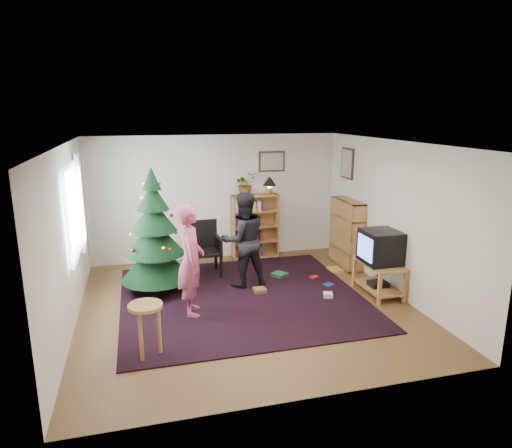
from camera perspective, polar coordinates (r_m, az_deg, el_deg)
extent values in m
plane|color=brown|center=(7.24, -1.28, -10.07)|extent=(5.00, 5.00, 0.00)
plane|color=white|center=(6.63, -1.40, 10.07)|extent=(5.00, 5.00, 0.00)
cube|color=silver|center=(9.23, -4.96, 3.29)|extent=(5.00, 0.02, 2.50)
cube|color=silver|center=(4.55, 6.09, -8.04)|extent=(5.00, 0.02, 2.50)
cube|color=silver|center=(6.73, -22.53, -1.76)|extent=(0.02, 5.00, 2.50)
cube|color=silver|center=(7.78, 16.87, 0.74)|extent=(0.02, 5.00, 2.50)
cube|color=black|center=(7.51, -1.82, -9.09)|extent=(3.80, 3.60, 0.02)
cube|color=silver|center=(7.25, -21.89, 1.40)|extent=(0.04, 1.20, 1.40)
cube|color=silver|center=(7.92, -21.03, 2.48)|extent=(0.06, 0.35, 1.60)
cube|color=#4C3319|center=(9.36, 1.99, 7.82)|extent=(0.55, 0.03, 0.42)
cube|color=beige|center=(9.36, 1.99, 7.82)|extent=(0.47, 0.01, 0.34)
cube|color=#4C3319|center=(9.17, 11.34, 7.44)|extent=(0.03, 0.50, 0.60)
cube|color=beige|center=(9.17, 11.34, 7.44)|extent=(0.01, 0.42, 0.52)
cylinder|color=#3F2816|center=(7.90, -12.23, -7.43)|extent=(0.11, 0.11, 0.22)
cone|color=black|center=(7.75, -12.39, -4.40)|extent=(1.16, 1.16, 0.65)
cone|color=black|center=(7.64, -12.55, -1.61)|extent=(0.97, 0.97, 0.58)
cone|color=black|center=(7.55, -12.69, 1.02)|extent=(0.75, 0.75, 0.51)
cone|color=black|center=(7.49, -12.82, 3.42)|extent=(0.52, 0.52, 0.45)
cone|color=black|center=(7.44, -12.94, 5.61)|extent=(0.30, 0.30, 0.37)
cube|color=#BE7E43|center=(9.36, -0.11, -0.26)|extent=(0.95, 0.30, 1.30)
cube|color=#BE7E43|center=(9.22, -0.11, 3.57)|extent=(0.95, 0.30, 0.03)
cube|color=#BE7E43|center=(8.99, 11.28, -1.13)|extent=(0.30, 0.95, 1.30)
cube|color=#BE7E43|center=(8.85, 11.48, 2.84)|extent=(0.30, 0.95, 0.03)
cube|color=#BE7E43|center=(7.73, 15.19, -4.78)|extent=(0.51, 0.91, 0.04)
cube|color=#BE7E43|center=(7.37, 15.18, -7.98)|extent=(0.05, 0.05, 0.51)
cube|color=#BE7E43|center=(7.60, 18.12, -7.54)|extent=(0.05, 0.05, 0.51)
cube|color=#BE7E43|center=(8.07, 12.19, -5.87)|extent=(0.05, 0.05, 0.51)
cube|color=#BE7E43|center=(8.27, 14.96, -5.54)|extent=(0.05, 0.05, 0.51)
cube|color=#BE7E43|center=(7.87, 15.00, -7.61)|extent=(0.47, 0.87, 0.03)
cube|color=black|center=(7.85, 15.02, -7.24)|extent=(0.30, 0.25, 0.08)
cube|color=black|center=(7.65, 15.32, -2.75)|extent=(0.55, 0.61, 0.53)
cube|color=#557DE8|center=(7.51, 13.46, -2.94)|extent=(0.01, 0.47, 0.38)
cube|color=black|center=(8.37, -6.37, -3.52)|extent=(0.56, 0.56, 0.05)
cube|color=black|center=(8.53, -6.67, -1.26)|extent=(0.55, 0.07, 0.55)
cube|color=black|center=(8.19, -7.76, -5.62)|extent=(0.05, 0.05, 0.45)
cube|color=black|center=(8.25, -4.41, -5.37)|extent=(0.05, 0.05, 0.45)
cube|color=black|center=(8.64, -8.17, -4.57)|extent=(0.05, 0.05, 0.45)
cube|color=black|center=(8.71, -4.99, -4.34)|extent=(0.05, 0.05, 0.45)
cylinder|color=#BE7E43|center=(5.73, -13.68, -9.93)|extent=(0.41, 0.41, 0.05)
cylinder|color=#BE7E43|center=(5.88, -11.99, -12.91)|extent=(0.05, 0.05, 0.64)
cylinder|color=#BE7E43|center=(5.99, -14.25, -12.50)|extent=(0.05, 0.05, 0.64)
cylinder|color=#BE7E43|center=(5.76, -14.21, -13.63)|extent=(0.05, 0.05, 0.64)
imported|color=#AE4562|center=(6.73, -8.18, -4.50)|extent=(0.43, 0.63, 1.67)
imported|color=black|center=(7.73, -1.60, -2.03)|extent=(0.87, 0.72, 1.64)
imported|color=gray|center=(9.13, -1.33, 5.04)|extent=(0.52, 0.49, 0.47)
cylinder|color=#A57F33|center=(9.29, 1.69, 4.09)|extent=(0.11, 0.11, 0.11)
sphere|color=#FFD88C|center=(9.27, 1.69, 4.85)|extent=(0.11, 0.11, 0.11)
cone|color=black|center=(9.26, 1.70, 5.41)|extent=(0.27, 0.27, 0.18)
cube|color=#A51E19|center=(8.33, 7.24, -6.59)|extent=(0.20, 0.20, 0.08)
cube|color=navy|center=(8.06, 9.05, -7.37)|extent=(0.20, 0.20, 0.08)
cube|color=#1E592D|center=(8.38, 2.96, -6.39)|extent=(0.20, 0.20, 0.08)
cube|color=gold|center=(8.79, 9.86, -5.57)|extent=(0.20, 0.20, 0.08)
cube|color=brown|center=(7.66, 0.46, -8.35)|extent=(0.20, 0.20, 0.08)
cube|color=beige|center=(7.56, 8.99, -8.86)|extent=(0.20, 0.20, 0.08)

